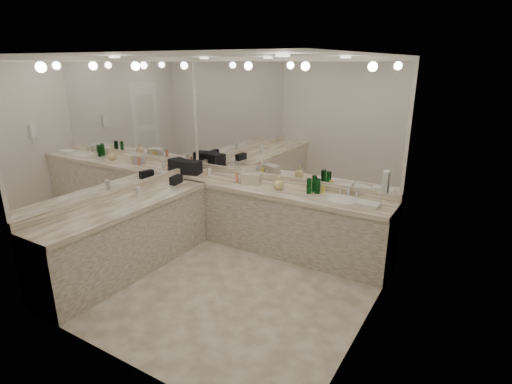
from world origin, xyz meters
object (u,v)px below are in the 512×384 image
Objects in this scene: wall_phone at (386,182)px; soap_bottle_c at (279,183)px; hand_towel at (368,204)px; soap_bottle_b at (245,177)px; black_toiletry_bag at (189,167)px; sink at (343,200)px; cream_cosmetic_case at (252,179)px; soap_bottle_a at (243,175)px.

soap_bottle_c is at bearing 162.73° from wall_phone.
soap_bottle_b is (-1.76, 0.05, 0.07)m from hand_towel.
soap_bottle_c is (1.55, -0.00, -0.01)m from black_toiletry_bag.
black_toiletry_bag is at bearing -179.27° from sink.
black_toiletry_bag reaches higher than sink.
cream_cosmetic_case is 0.46m from soap_bottle_c.
soap_bottle_c is at bearing -5.60° from soap_bottle_a.
hand_towel is 1.33× the size of soap_bottle_a.
wall_phone is 1.60m from soap_bottle_c.
hand_towel is at bearing -2.59° from soap_bottle_a.
soap_bottle_a is (-1.82, 0.08, 0.08)m from hand_towel.
soap_bottle_a is 0.07m from soap_bottle_b.
sink is at bearing 0.73° from black_toiletry_bag.
cream_cosmetic_case is (-1.34, 0.00, 0.08)m from sink.
soap_bottle_a is at bearing 165.99° from wall_phone.
black_toiletry_bag is at bearing 171.25° from wall_phone.
sink is 1.72× the size of cream_cosmetic_case.
black_toiletry_bag is at bearing 179.42° from hand_towel.
soap_bottle_c is at bearing -2.45° from soap_bottle_b.
wall_phone reaches higher than soap_bottle_c.
black_toiletry_bag is 0.95m from soap_bottle_a.
soap_bottle_b is 0.55m from soap_bottle_c.
wall_phone is at bearing -39.57° from sink.
cream_cosmetic_case is 1.37× the size of soap_bottle_c.
wall_phone is 2.05m from cream_cosmetic_case.
soap_bottle_c is at bearing -21.26° from cream_cosmetic_case.
black_toiletry_bag is 1.10m from cream_cosmetic_case.
wall_phone is 0.69× the size of black_toiletry_bag.
hand_towel is (-0.28, 0.44, -0.43)m from wall_phone.
sink is 2.37× the size of soap_bottle_c.
wall_phone reaches higher than hand_towel.
soap_bottle_b is at bearing 178.49° from hand_towel.
black_toiletry_bag reaches higher than soap_bottle_c.
wall_phone reaches higher than sink.
soap_bottle_a reaches higher than hand_towel.
black_toiletry_bag is at bearing -178.95° from soap_bottle_b.
sink is 0.34m from hand_towel.
hand_towel is (0.33, -0.06, 0.03)m from sink.
black_toiletry_bag is (-3.05, 0.47, -0.35)m from wall_phone.
soap_bottle_a is 0.61m from soap_bottle_c.
soap_bottle_b is at bearing 174.37° from cream_cosmetic_case.
black_toiletry_bag is 1.55m from soap_bottle_c.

